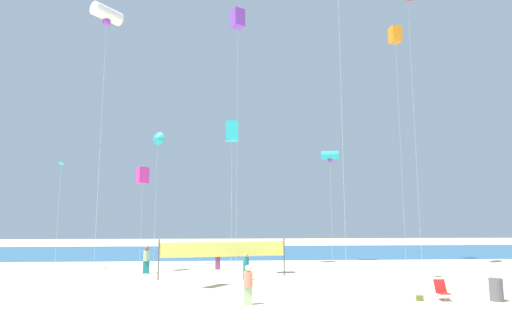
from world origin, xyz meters
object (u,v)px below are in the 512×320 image
trash_barrel (496,290)px  kite_white_tube (107,15)px  volleyball_net (224,251)px  kite_orange_box (395,35)px  beachgoer_teal_shirt (246,265)px  beach_handbag (420,298)px  kite_cyan_tube (330,156)px  kite_cyan_box (232,131)px  kite_cyan_delta (158,138)px  beachgoer_maroon_shirt (218,257)px  beachgoer_sage_shirt (146,259)px  kite_violet_box (238,19)px  kite_cyan_diamond (61,166)px  beachgoer_coral_shirt (248,283)px  folding_beach_chair (442,289)px  kite_magenta_box (143,175)px

trash_barrel → kite_white_tube: 22.74m
volleyball_net → kite_orange_box: kite_orange_box is taller
kite_white_tube → beachgoer_teal_shirt: bearing=35.5°
kite_orange_box → volleyball_net: bearing=-153.3°
beach_handbag → kite_cyan_tube: 18.79m
kite_white_tube → kite_orange_box: (20.76, 13.56, 5.69)m
kite_cyan_box → kite_cyan_delta: bearing=135.4°
beachgoer_maroon_shirt → beachgoer_sage_shirt: bearing=-60.4°
beachgoer_sage_shirt → trash_barrel: 20.39m
kite_cyan_box → kite_orange_box: size_ratio=0.49×
beachgoer_sage_shirt → beachgoer_maroon_shirt: 5.11m
beachgoer_sage_shirt → kite_violet_box: size_ratio=0.09×
beachgoer_teal_shirt → trash_barrel: 13.09m
volleyball_net → kite_cyan_tube: 14.49m
beachgoer_teal_shirt → kite_cyan_box: size_ratio=0.16×
kite_cyan_box → kite_violet_box: bearing=85.0°
kite_cyan_diamond → kite_cyan_delta: bearing=19.6°
kite_violet_box → kite_white_tube: 14.32m
beachgoer_maroon_shirt → beachgoer_coral_shirt: bearing=14.4°
beachgoer_teal_shirt → kite_orange_box: bearing=83.3°
beachgoer_teal_shirt → folding_beach_chair: bearing=12.6°
kite_violet_box → kite_orange_box: size_ratio=1.00×
beachgoer_teal_shirt → kite_cyan_tube: 14.70m
beachgoer_teal_shirt → trash_barrel: size_ratio=1.58×
beachgoer_sage_shirt → kite_cyan_delta: (-0.16, 3.72, 8.92)m
beachgoer_coral_shirt → beachgoer_teal_shirt: size_ratio=1.06×
kite_white_tube → kite_magenta_box: (0.27, 9.00, -7.32)m
beachgoer_teal_shirt → trash_barrel: beachgoer_teal_shirt is taller
trash_barrel → kite_white_tube: size_ratio=0.07×
kite_cyan_box → kite_cyan_tube: 11.86m
volleyball_net → trash_barrel: bearing=-33.8°
beachgoer_maroon_shirt → trash_barrel: 17.86m
folding_beach_chair → kite_violet_box: bearing=105.6°
kite_cyan_diamond → kite_magenta_box: size_ratio=1.07×
kite_violet_box → volleyball_net: bearing=-99.7°
volleyball_net → kite_cyan_delta: (-5.36, 6.13, 8.25)m
beachgoer_sage_shirt → folding_beach_chair: 18.24m
kite_orange_box → kite_cyan_tube: kite_orange_box is taller
beachgoer_sage_shirt → kite_cyan_box: bearing=88.3°
folding_beach_chair → kite_cyan_delta: 22.72m
beachgoer_sage_shirt → kite_violet_box: kite_violet_box is taller
beachgoer_teal_shirt → kite_white_tube: 15.92m
beachgoer_maroon_shirt → kite_orange_box: bearing=108.4°
kite_cyan_diamond → kite_cyan_tube: kite_cyan_tube is taller
beach_handbag → kite_cyan_box: 14.95m
beachgoer_teal_shirt → trash_barrel: bearing=17.6°
kite_cyan_delta → kite_violet_box: (6.23, -1.04, 9.66)m
beachgoer_sage_shirt → kite_violet_box: bearing=131.8°
folding_beach_chair → kite_cyan_tube: kite_cyan_tube is taller
kite_cyan_box → kite_white_tube: (-6.47, -6.54, 4.62)m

